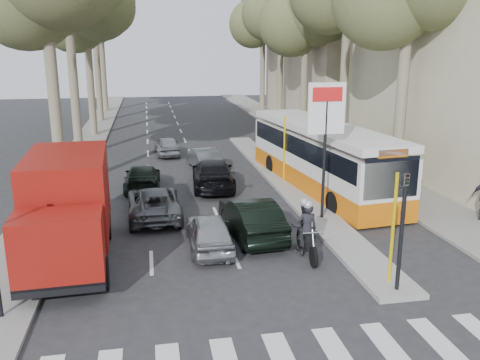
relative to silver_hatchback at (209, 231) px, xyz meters
The scene contains 23 objects.
ground 3.38m from the silver_hatchback, 60.10° to the right, with size 120.00×120.00×0.00m, color #28282B.
sidewalk_right 24.39m from the silver_hatchback, 65.13° to the left, with size 3.20×70.00×0.12m, color gray.
median_left 25.92m from the silver_hatchback, 104.18° to the left, with size 2.40×64.00×0.12m, color gray.
traffic_island 9.51m from the silver_hatchback, 58.88° to the left, with size 1.50×26.00×0.16m, color gray.
building_far 36.29m from the silver_hatchback, 61.14° to the left, with size 11.00×20.00×16.00m, color #B7A88E.
billboard 6.16m from the silver_hatchback, 23.40° to the left, with size 1.50×12.10×5.60m.
traffic_light_island 6.83m from the silver_hatchback, 41.75° to the right, with size 0.16×0.41×3.60m.
tree_l_c 27.62m from the silver_hatchback, 103.63° to the left, with size 7.40×7.20×13.71m.
tree_l_e 42.92m from the silver_hatchback, 98.71° to the left, with size 7.40×7.20×14.49m.
tree_r_c 27.13m from the silver_hatchback, 65.31° to the left, with size 7.40×7.20×13.32m.
tree_r_d 34.65m from the silver_hatchback, 70.96° to the left, with size 7.40×7.20×14.88m.
tree_r_e 41.87m from the silver_hatchback, 74.50° to the left, with size 7.40×7.20×14.10m.
silver_hatchback is the anchor object (origin of this frame).
dark_hatchback 1.93m from the silver_hatchback, 28.01° to the left, with size 1.55×4.45×1.47m, color black.
queue_car_a 4.25m from the silver_hatchback, 115.78° to the left, with size 2.10×4.56×1.27m, color #505358.
queue_car_b 8.00m from the silver_hatchback, 81.70° to the left, with size 2.04×5.02×1.46m, color black.
queue_car_c 16.37m from the silver_hatchback, 92.79° to the left, with size 1.46×3.63×1.24m, color gray.
queue_car_d 12.18m from the silver_hatchback, 84.56° to the left, with size 1.34×3.83×1.26m, color #505458.
queue_car_e 8.58m from the silver_hatchback, 105.87° to the left, with size 1.71×4.21×1.22m, color black.
red_truck 4.82m from the silver_hatchback, behind, with size 2.80×6.68×3.51m.
city_bus 9.51m from the silver_hatchback, 46.89° to the left, with size 4.07×12.63×3.27m.
motorcycle 3.36m from the silver_hatchback, 19.15° to the right, with size 0.86×2.37×2.01m.
pedestrian_far 11.06m from the silver_hatchback, 23.78° to the left, with size 1.15×0.51×1.78m, color #6C5E51.
Camera 1 is at (-3.59, -13.83, 6.94)m, focal length 38.00 mm.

